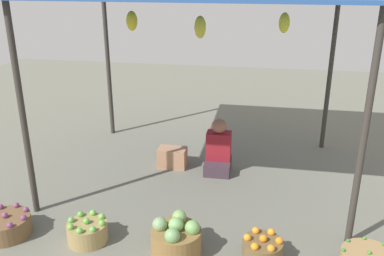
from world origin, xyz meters
TOP-DOWN VIEW (x-y plane):
  - ground_plane at (0.00, 0.00)m, footprint 14.00×14.00m
  - market_stall_structure at (-0.00, 0.00)m, footprint 3.85×2.89m
  - vendor_person at (0.23, 0.14)m, footprint 0.36×0.44m
  - basket_purple_onions at (-1.83, -1.80)m, footprint 0.51×0.51m
  - basket_green_apples at (-0.93, -1.75)m, footprint 0.42×0.42m
  - basket_cabbages at (0.03, -1.78)m, footprint 0.51×0.51m
  - basket_oranges at (0.89, -1.74)m, footprint 0.40×0.40m
  - wooden_crate_near_vendor at (-0.44, 0.16)m, footprint 0.40×0.25m
  - wooden_crate_stacked_rear at (-0.45, 0.24)m, footprint 0.35×0.32m

SIDE VIEW (x-z plane):
  - ground_plane at x=0.00m, z-range 0.00..0.00m
  - wooden_crate_stacked_rear at x=-0.45m, z-range 0.00..0.21m
  - basket_purple_onions at x=-1.83m, z-range -0.02..0.25m
  - basket_green_apples at x=-0.93m, z-range -0.02..0.25m
  - basket_oranges at x=0.89m, z-range -0.02..0.27m
  - wooden_crate_near_vendor at x=-0.44m, z-range 0.00..0.29m
  - basket_cabbages at x=0.03m, z-range -0.03..0.37m
  - vendor_person at x=0.23m, z-range -0.09..0.69m
  - market_stall_structure at x=0.00m, z-range 1.08..3.54m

